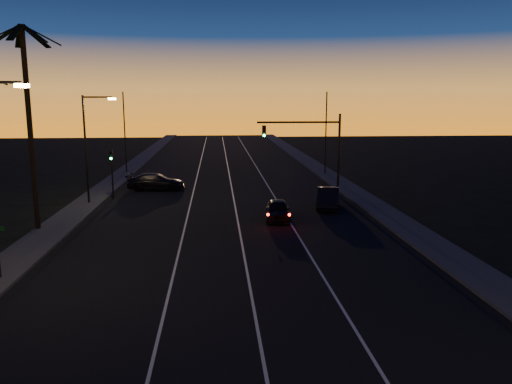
{
  "coord_description": "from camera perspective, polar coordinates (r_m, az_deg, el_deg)",
  "views": [
    {
      "loc": [
        -0.89,
        -1.55,
        8.15
      ],
      "look_at": [
        1.19,
        24.54,
        3.3
      ],
      "focal_mm": 35.0,
      "sensor_mm": 36.0,
      "label": 1
    }
  ],
  "objects": [
    {
      "name": "road",
      "position": [
        32.6,
        -2.86,
        -3.98
      ],
      "size": [
        20.0,
        170.0,
        0.01
      ],
      "primitive_type": "cube",
      "color": "black",
      "rests_on": "ground"
    },
    {
      "name": "sidewalk_left",
      "position": [
        34.16,
        -22.04,
        -3.95
      ],
      "size": [
        2.4,
        170.0,
        0.16
      ],
      "primitive_type": "cube",
      "color": "#333230",
      "rests_on": "ground"
    },
    {
      "name": "sidewalk_right",
      "position": [
        34.74,
        15.97,
        -3.35
      ],
      "size": [
        2.4,
        170.0,
        0.16
      ],
      "primitive_type": "cube",
      "color": "#333230",
      "rests_on": "ground"
    },
    {
      "name": "lane_stripe_left",
      "position": [
        32.65,
        -8.15,
        -4.03
      ],
      "size": [
        0.12,
        160.0,
        0.01
      ],
      "primitive_type": "cube",
      "color": "silver",
      "rests_on": "road"
    },
    {
      "name": "lane_stripe_mid",
      "position": [
        32.62,
        -1.98,
        -3.94
      ],
      "size": [
        0.12,
        160.0,
        0.01
      ],
      "primitive_type": "cube",
      "color": "silver",
      "rests_on": "road"
    },
    {
      "name": "lane_stripe_right",
      "position": [
        32.95,
        4.12,
        -3.82
      ],
      "size": [
        0.12,
        160.0,
        0.01
      ],
      "primitive_type": "cube",
      "color": "silver",
      "rests_on": "road"
    },
    {
      "name": "palm_far",
      "position": [
        33.53,
        -24.58,
        8.65
      ],
      "size": [
        4.25,
        4.16,
        12.53
      ],
      "color": "black",
      "rests_on": "ground"
    },
    {
      "name": "streetlight_left_far",
      "position": [
        40.87,
        -18.51,
        5.63
      ],
      "size": [
        2.55,
        0.26,
        8.5
      ],
      "color": "black",
      "rests_on": "ground"
    },
    {
      "name": "signal_mast",
      "position": [
        42.45,
        6.38,
        5.89
      ],
      "size": [
        7.1,
        0.41,
        7.0
      ],
      "color": "black",
      "rests_on": "ground"
    },
    {
      "name": "signal_post",
      "position": [
        42.75,
        -16.17,
        3.02
      ],
      "size": [
        0.28,
        0.37,
        4.2
      ],
      "color": "black",
      "rests_on": "ground"
    },
    {
      "name": "far_pole_left",
      "position": [
        57.57,
        -14.77,
        6.52
      ],
      "size": [
        0.14,
        0.14,
        9.0
      ],
      "primitive_type": "cylinder",
      "color": "black",
      "rests_on": "ground"
    },
    {
      "name": "far_pole_right",
      "position": [
        54.98,
        7.99,
        6.59
      ],
      "size": [
        0.14,
        0.14,
        9.0
      ],
      "primitive_type": "cylinder",
      "color": "black",
      "rests_on": "ground"
    },
    {
      "name": "lead_car",
      "position": [
        34.33,
        2.51,
        -2.05
      ],
      "size": [
        2.02,
        4.63,
        1.37
      ],
      "color": "black",
      "rests_on": "road"
    },
    {
      "name": "right_car",
      "position": [
        38.42,
        8.24,
        -0.68
      ],
      "size": [
        2.66,
        4.86,
        1.52
      ],
      "color": "black",
      "rests_on": "road"
    },
    {
      "name": "cross_car",
      "position": [
        46.46,
        -11.35,
        1.15
      ],
      "size": [
        5.32,
        2.35,
        1.52
      ],
      "color": "black",
      "rests_on": "road"
    }
  ]
}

